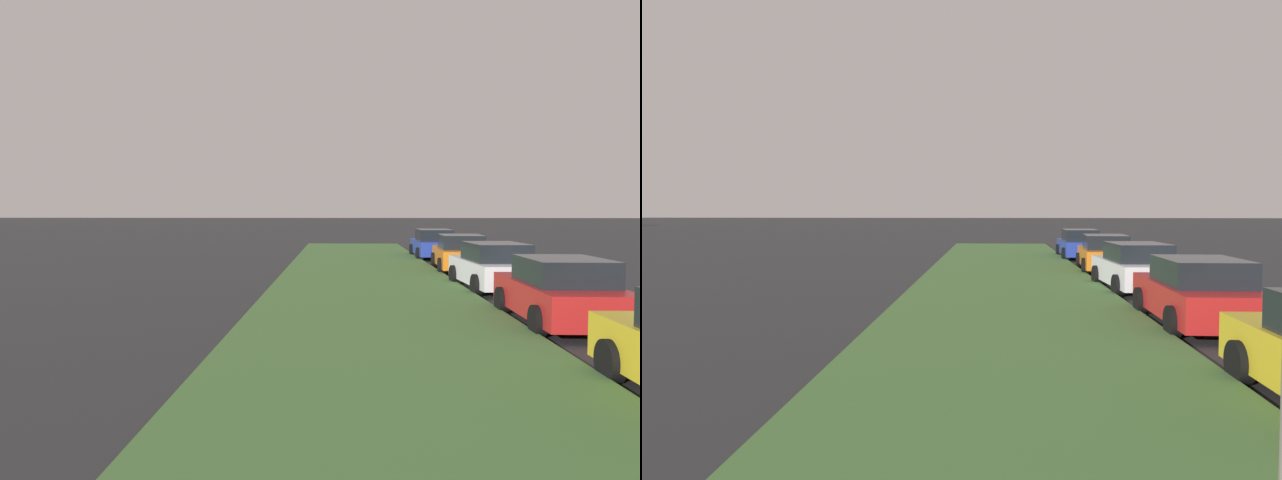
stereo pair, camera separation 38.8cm
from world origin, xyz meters
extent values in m
cube|color=#477238|center=(10.00, 6.49, 0.06)|extent=(60.00, 6.00, 0.12)
cylinder|color=black|center=(7.88, 3.39, 0.32)|extent=(0.64, 0.22, 0.64)
cube|color=red|center=(12.31, 2.54, 0.57)|extent=(4.31, 1.82, 0.70)
cube|color=black|center=(12.11, 2.54, 1.19)|extent=(2.21, 1.61, 0.55)
cylinder|color=black|center=(13.67, 3.43, 0.32)|extent=(0.64, 0.22, 0.64)
cylinder|color=black|center=(13.66, 1.63, 0.32)|extent=(0.64, 0.22, 0.64)
cylinder|color=black|center=(10.97, 3.44, 0.32)|extent=(0.64, 0.22, 0.64)
cylinder|color=black|center=(10.96, 1.64, 0.32)|extent=(0.64, 0.22, 0.64)
cube|color=silver|center=(17.88, 2.57, 0.57)|extent=(4.39, 2.02, 0.70)
cube|color=black|center=(17.68, 2.56, 1.19)|extent=(2.28, 1.71, 0.55)
cylinder|color=black|center=(19.18, 3.54, 0.32)|extent=(0.65, 0.25, 0.64)
cylinder|color=black|center=(19.27, 1.74, 0.32)|extent=(0.65, 0.25, 0.64)
cylinder|color=black|center=(16.48, 3.41, 0.32)|extent=(0.65, 0.25, 0.64)
cylinder|color=black|center=(16.57, 1.61, 0.32)|extent=(0.65, 0.25, 0.64)
cube|color=orange|center=(23.46, 2.51, 0.57)|extent=(4.40, 2.05, 0.70)
cube|color=black|center=(23.26, 2.52, 1.19)|extent=(2.29, 1.73, 0.55)
cylinder|color=black|center=(24.86, 3.33, 0.32)|extent=(0.65, 0.26, 0.64)
cylinder|color=black|center=(24.76, 1.53, 0.32)|extent=(0.65, 0.26, 0.64)
cylinder|color=black|center=(22.17, 3.49, 0.32)|extent=(0.65, 0.26, 0.64)
cylinder|color=black|center=(22.06, 1.69, 0.32)|extent=(0.65, 0.26, 0.64)
cube|color=#23389E|center=(29.52, 2.67, 0.57)|extent=(4.30, 1.81, 0.70)
cube|color=black|center=(29.32, 2.67, 1.19)|extent=(2.20, 1.61, 0.55)
cylinder|color=black|center=(30.88, 3.56, 0.32)|extent=(0.64, 0.22, 0.64)
cylinder|color=black|center=(30.87, 1.76, 0.32)|extent=(0.64, 0.22, 0.64)
cylinder|color=black|center=(28.18, 3.57, 0.32)|extent=(0.64, 0.22, 0.64)
cylinder|color=black|center=(28.17, 1.77, 0.32)|extent=(0.64, 0.22, 0.64)
camera|label=1|loc=(-0.92, 7.31, 2.54)|focal=33.94mm
camera|label=2|loc=(-0.91, 6.92, 2.54)|focal=33.94mm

